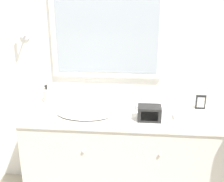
{
  "coord_description": "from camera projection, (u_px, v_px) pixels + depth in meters",
  "views": [
    {
      "loc": [
        0.1,
        -2.03,
        1.98
      ],
      "look_at": [
        -0.09,
        0.3,
        1.06
      ],
      "focal_mm": 50.0,
      "sensor_mm": 36.0,
      "label": 1
    }
  ],
  "objects": [
    {
      "name": "hand_towel_far_corner",
      "position": [
        147.0,
        106.0,
        2.67
      ],
      "size": [
        0.18,
        0.13,
        0.04
      ],
      "color": "silver",
      "rests_on": "vanity_counter"
    },
    {
      "name": "wall_back",
      "position": [
        125.0,
        56.0,
        2.7
      ],
      "size": [
        8.0,
        0.18,
        2.55
      ],
      "color": "white",
      "rests_on": "ground_plane"
    },
    {
      "name": "hand_towel_near_sink",
      "position": [
        184.0,
        116.0,
        2.5
      ],
      "size": [
        0.16,
        0.11,
        0.04
      ],
      "color": "white",
      "rests_on": "vanity_counter"
    },
    {
      "name": "sink_basin",
      "position": [
        85.0,
        111.0,
        2.58
      ],
      "size": [
        0.48,
        0.37,
        0.2
      ],
      "color": "white",
      "rests_on": "vanity_counter"
    },
    {
      "name": "soap_bottle",
      "position": [
        47.0,
        95.0,
        2.77
      ],
      "size": [
        0.06,
        0.06,
        0.17
      ],
      "color": "beige",
      "rests_on": "vanity_counter"
    },
    {
      "name": "vanity_counter",
      "position": [
        123.0,
        158.0,
        2.74
      ],
      "size": [
        1.7,
        0.53,
        0.86
      ],
      "color": "beige",
      "rests_on": "ground_plane"
    },
    {
      "name": "appliance_box",
      "position": [
        149.0,
        113.0,
        2.46
      ],
      "size": [
        0.18,
        0.12,
        0.12
      ],
      "color": "black",
      "rests_on": "vanity_counter"
    },
    {
      "name": "metal_tray",
      "position": [
        206.0,
        123.0,
        2.42
      ],
      "size": [
        0.16,
        0.12,
        0.01
      ],
      "color": "silver",
      "rests_on": "vanity_counter"
    },
    {
      "name": "picture_frame",
      "position": [
        201.0,
        102.0,
        2.65
      ],
      "size": [
        0.08,
        0.01,
        0.13
      ],
      "color": "black",
      "rests_on": "vanity_counter"
    }
  ]
}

